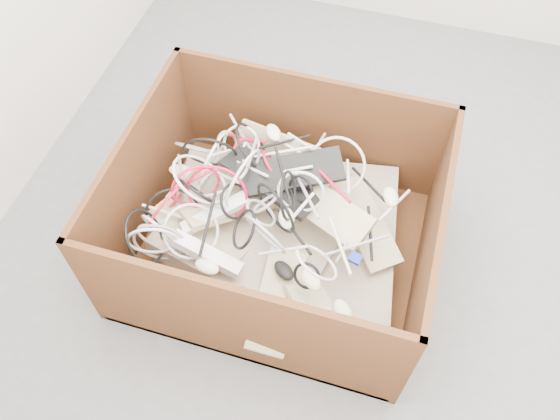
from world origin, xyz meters
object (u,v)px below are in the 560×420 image
(cardboard_box, at_px, (275,233))
(power_strip_left, at_px, (216,213))
(vga_plug, at_px, (355,258))
(power_strip_right, at_px, (207,254))

(cardboard_box, xyz_separation_m, power_strip_left, (-0.21, -0.10, 0.20))
(cardboard_box, distance_m, vga_plug, 0.43)
(vga_plug, bearing_deg, power_strip_right, -156.36)
(cardboard_box, xyz_separation_m, vga_plug, (0.35, -0.14, 0.19))
(power_strip_left, xyz_separation_m, vga_plug, (0.56, -0.04, -0.01))
(power_strip_right, bearing_deg, cardboard_box, 63.80)
(cardboard_box, bearing_deg, power_strip_left, -154.68)
(power_strip_left, relative_size, vga_plug, 6.22)
(cardboard_box, bearing_deg, power_strip_right, -125.35)
(power_strip_left, distance_m, vga_plug, 0.56)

